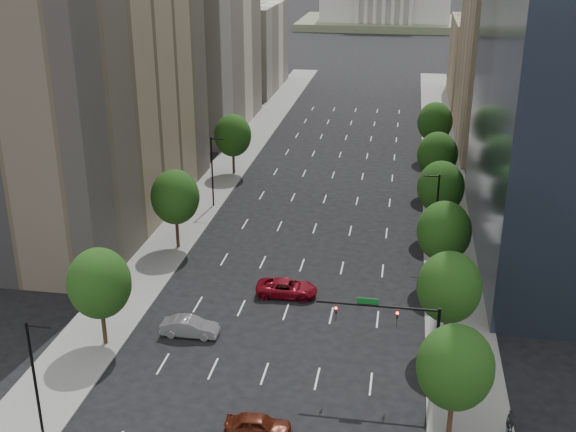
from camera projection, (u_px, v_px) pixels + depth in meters
The scene contains 25 objects.
sidewalk_left at pixel (187, 220), 86.56m from camera, with size 6.00×200.00×0.15m, color slate.
sidewalk_right at pixel (450, 237), 81.79m from camera, with size 6.00×200.00×0.15m, color slate.
midrise_cream_left at pixel (202, 25), 120.97m from camera, with size 14.00×30.00×35.00m, color beige.
filler_left at pixel (246, 47), 154.35m from camera, with size 14.00×26.00×18.00m, color beige.
parking_tan_right at pixel (510, 51), 111.46m from camera, with size 14.00×30.00×30.00m, color #8C7759.
filler_right at pixel (487, 61), 144.28m from camera, with size 14.00×26.00×16.00m, color #8C7759.
tree_right_0 at pixel (455, 367), 47.99m from camera, with size 5.20×5.20×8.39m.
tree_right_1 at pixel (449, 287), 57.93m from camera, with size 5.20×5.20×8.75m.
tree_right_2 at pixel (444, 231), 68.98m from camera, with size 5.20×5.20×8.61m.
tree_right_3 at pixel (441, 187), 79.87m from camera, with size 5.20×5.20×8.89m.
tree_right_4 at pixel (437, 155), 92.86m from camera, with size 5.20×5.20×8.46m.
tree_right_5 at pixel (435, 122), 107.41m from camera, with size 5.20×5.20×8.75m.
tree_left_0 at pixel (99, 283), 58.57m from camera, with size 5.20×5.20×8.75m.
tree_left_1 at pixel (175, 197), 76.82m from camera, with size 5.20×5.20×8.97m.
tree_left_2 at pixel (233, 135), 100.74m from camera, with size 5.20×5.20×8.68m.
streetlight_rn at pixel (436, 212), 75.76m from camera, with size 1.70×0.20×9.00m.
streetlight_ls at pixel (35, 378), 47.82m from camera, with size 1.70×0.20×9.00m.
streetlight_ln at pixel (213, 170), 89.05m from camera, with size 1.70×0.20×9.00m.
traffic_signal at pixel (404, 328), 53.18m from camera, with size 9.12×0.40×7.38m.
capitol at pixel (386, 2), 254.84m from camera, with size 60.00×40.00×35.20m.
foothills at pixel (443, 22), 587.05m from camera, with size 720.00×413.00×263.00m.
car_maroon at pixel (258, 425), 49.60m from camera, with size 1.85×4.60×1.57m, color #4A180C.
car_silver at pixel (190, 327), 61.78m from camera, with size 1.73×4.96×1.63m, color gray.
car_red_far at pixel (287, 288), 68.50m from camera, with size 2.66×5.77×1.60m, color maroon.
cyclist at pixel (509, 428), 49.15m from camera, with size 0.73×1.70×2.19m.
Camera 1 is at (9.78, -17.13, 32.51)m, focal length 45.07 mm.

